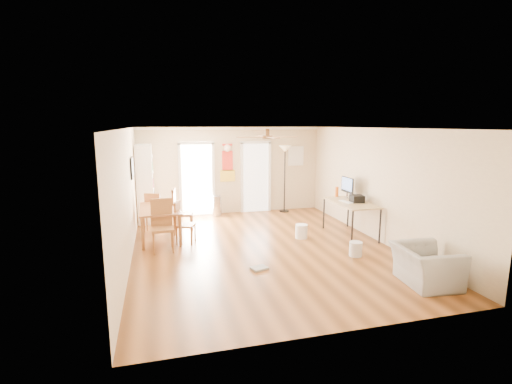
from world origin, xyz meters
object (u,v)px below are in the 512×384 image
object	(u,v)px
dining_chair_right_b	(186,223)
dining_chair_far	(155,211)
dining_chair_near	(162,226)
torchiere_lamp	(285,179)
armchair	(426,266)
dining_table	(161,224)
computer_desk	(350,219)
wastebasket_a	(301,231)
dining_chair_right_a	(183,211)
trash_can	(217,206)
wastebasket_b	(356,249)
bookshelf	(145,184)
printer	(357,199)

from	to	relation	value
dining_chair_right_b	dining_chair_far	world-z (taller)	dining_chair_far
dining_chair_right_b	dining_chair_near	distance (m)	0.67
torchiere_lamp	armchair	xyz separation A→B (m)	(0.55, -5.71, -0.70)
dining_table	dining_chair_right_b	size ratio (longest dim) A/B	1.59
computer_desk	dining_chair_far	bearing A→B (deg)	158.58
wastebasket_a	armchair	bearing A→B (deg)	-70.44
dining_chair_right_a	wastebasket_a	xyz separation A→B (m)	(2.69, -1.15, -0.39)
trash_can	wastebasket_b	bearing A→B (deg)	-62.00
dining_chair_far	torchiere_lamp	size ratio (longest dim) A/B	0.47
bookshelf	trash_can	size ratio (longest dim) A/B	3.56
torchiere_lamp	dining_chair_right_b	bearing A→B (deg)	-143.00
wastebasket_a	wastebasket_b	size ratio (longest dim) A/B	1.10
dining_chair_right_b	trash_can	xyz separation A→B (m)	(1.09, 2.42, -0.18)
bookshelf	dining_chair_far	distance (m)	1.09
torchiere_lamp	armchair	distance (m)	5.78
wastebasket_a	dining_chair_near	bearing A→B (deg)	-178.02
trash_can	computer_desk	size ratio (longest dim) A/B	0.39
dining_chair_near	printer	distance (m)	4.58
dining_chair_near	armchair	xyz separation A→B (m)	(4.26, -2.87, -0.22)
computer_desk	dining_chair_near	bearing A→B (deg)	-179.76
dining_table	armchair	bearing A→B (deg)	-41.05
dining_table	dining_chair_right_b	distance (m)	0.72
dining_chair_right_a	dining_chair_near	distance (m)	1.36
dining_chair_right_a	printer	bearing A→B (deg)	-98.10
wastebasket_a	armchair	world-z (taller)	armchair
dining_table	torchiere_lamp	bearing A→B (deg)	27.62
dining_chair_right_a	printer	distance (m)	4.26
armchair	computer_desk	bearing A→B (deg)	2.76
dining_chair_right_a	wastebasket_a	bearing A→B (deg)	-103.71
trash_can	wastebasket_a	world-z (taller)	trash_can
printer	dining_chair_right_b	bearing A→B (deg)	-177.56
dining_chair_right_b	armchair	xyz separation A→B (m)	(3.75, -3.30, -0.15)
printer	armchair	size ratio (longest dim) A/B	0.33
dining_chair_near	wastebasket_b	distance (m)	4.07
dining_chair_far	printer	xyz separation A→B (m)	(4.72, -1.83, 0.44)
dining_chair_right_b	wastebasket_b	bearing A→B (deg)	-98.53
dining_chair_near	wastebasket_a	distance (m)	3.23
bookshelf	wastebasket_a	bearing A→B (deg)	-46.64
dining_chair_far	computer_desk	xyz separation A→B (m)	(4.58, -1.80, -0.07)
dining_chair_right_a	dining_chair_right_b	distance (m)	0.84
dining_chair_near	armchair	bearing A→B (deg)	-35.51
dining_chair_far	armchair	distance (m)	6.45
dining_table	computer_desk	world-z (taller)	computer_desk
trash_can	torchiere_lamp	distance (m)	2.23
trash_can	printer	world-z (taller)	printer
dining_table	printer	distance (m)	4.72
bookshelf	wastebasket_b	xyz separation A→B (m)	(4.23, -4.03, -0.92)
printer	wastebasket_a	bearing A→B (deg)	-176.70
dining_chair_near	dining_chair_right_a	bearing A→B (deg)	66.21
dining_chair_right_a	wastebasket_b	xyz separation A→B (m)	(3.31, -2.60, -0.41)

